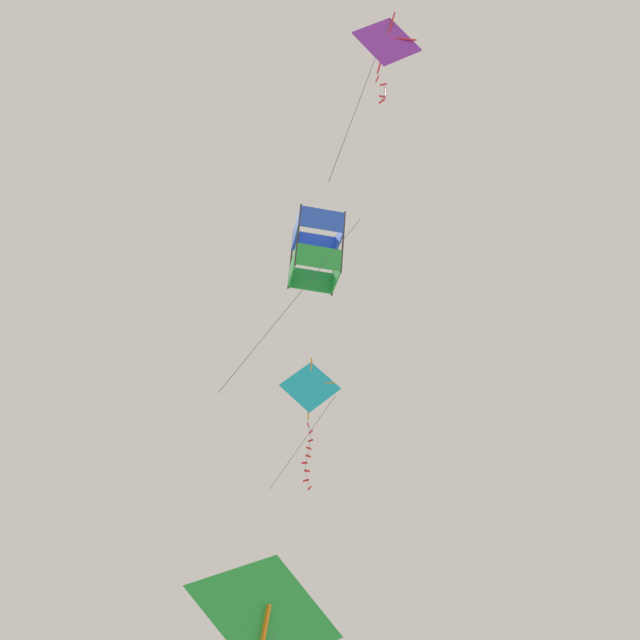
# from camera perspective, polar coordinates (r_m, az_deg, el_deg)

# --- Properties ---
(kite_diamond_mid_left) EXTENTS (2.07, 1.14, 5.52)m
(kite_diamond_mid_left) POSITION_cam_1_polar(r_m,az_deg,el_deg) (24.35, -0.74, -5.06)
(kite_diamond_mid_left) COLOR #1EB2C6
(kite_box_near_right) EXTENTS (3.21, 2.84, 7.75)m
(kite_box_near_right) POSITION_cam_1_polar(r_m,az_deg,el_deg) (22.25, -0.26, 5.17)
(kite_box_near_right) COLOR blue
(kite_diamond_highest) EXTENTS (2.45, 1.43, 7.61)m
(kite_diamond_highest) POSITION_cam_1_polar(r_m,az_deg,el_deg) (20.90, 4.94, 19.73)
(kite_diamond_highest) COLOR purple
(kite_delta_upper_right) EXTENTS (3.04, 2.09, 4.90)m
(kite_delta_upper_right) POSITION_cam_1_polar(r_m,az_deg,el_deg) (19.72, -4.11, -20.89)
(kite_delta_upper_right) COLOR green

